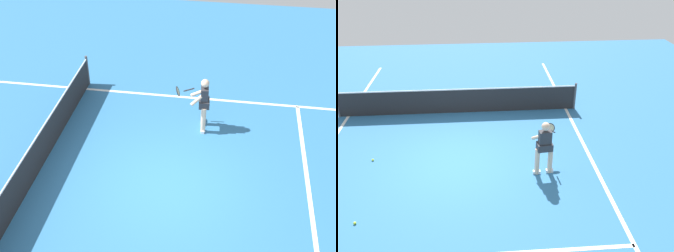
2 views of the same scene
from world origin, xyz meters
TOP-DOWN VIEW (x-y plane):
  - ground_plane at (0.00, 0.00)m, footprint 23.79×23.79m
  - service_line_marking at (0.00, -3.34)m, footprint 7.80×0.10m
  - sideline_right_marking at (3.90, 0.00)m, footprint 0.10×16.30m
  - court_net at (0.00, 3.16)m, footprint 8.48×0.08m
  - tennis_player at (2.41, -0.63)m, footprint 0.74×0.98m

SIDE VIEW (x-z plane):
  - ground_plane at x=0.00m, z-range 0.00..0.00m
  - service_line_marking at x=0.00m, z-range 0.00..0.01m
  - sideline_right_marking at x=3.90m, z-range 0.00..0.01m
  - court_net at x=0.00m, z-range -0.03..0.96m
  - tennis_player at x=2.41m, z-range 0.07..1.62m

